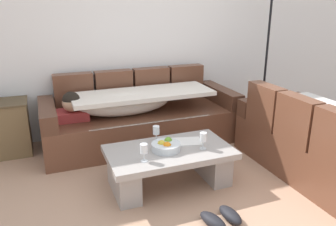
# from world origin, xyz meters

# --- Properties ---
(ground_plane) EXTENTS (14.00, 14.00, 0.00)m
(ground_plane) POSITION_xyz_m (0.00, 0.00, 0.00)
(ground_plane) COLOR tan
(back_wall) EXTENTS (9.00, 0.10, 2.70)m
(back_wall) POSITION_xyz_m (0.00, 2.15, 1.35)
(back_wall) COLOR white
(back_wall) RESTS_ON ground_plane
(couch_along_wall) EXTENTS (2.40, 0.92, 0.88)m
(couch_along_wall) POSITION_xyz_m (-0.24, 1.62, 0.33)
(couch_along_wall) COLOR brown
(couch_along_wall) RESTS_ON ground_plane
(couch_near_window) EXTENTS (0.92, 1.85, 0.88)m
(couch_near_window) POSITION_xyz_m (1.27, 0.12, 0.33)
(couch_near_window) COLOR brown
(couch_near_window) RESTS_ON ground_plane
(coffee_table) EXTENTS (1.20, 0.68, 0.38)m
(coffee_table) POSITION_xyz_m (-0.26, 0.50, 0.24)
(coffee_table) COLOR #A29B96
(coffee_table) RESTS_ON ground_plane
(fruit_bowl) EXTENTS (0.28, 0.28, 0.10)m
(fruit_bowl) POSITION_xyz_m (-0.30, 0.49, 0.42)
(fruit_bowl) COLOR silver
(fruit_bowl) RESTS_ON coffee_table
(wine_glass_near_left) EXTENTS (0.07, 0.07, 0.17)m
(wine_glass_near_left) POSITION_xyz_m (-0.57, 0.34, 0.50)
(wine_glass_near_left) COLOR silver
(wine_glass_near_left) RESTS_ON coffee_table
(wine_glass_near_right) EXTENTS (0.07, 0.07, 0.17)m
(wine_glass_near_right) POSITION_xyz_m (0.04, 0.39, 0.50)
(wine_glass_near_right) COLOR silver
(wine_glass_near_right) RESTS_ON coffee_table
(wine_glass_far_back) EXTENTS (0.07, 0.07, 0.17)m
(wine_glass_far_back) POSITION_xyz_m (-0.32, 0.72, 0.50)
(wine_glass_far_back) COLOR silver
(wine_glass_far_back) RESTS_ON coffee_table
(open_magazine) EXTENTS (0.32, 0.27, 0.01)m
(open_magazine) POSITION_xyz_m (-0.03, 0.59, 0.39)
(open_magazine) COLOR white
(open_magazine) RESTS_ON coffee_table
(floor_lamp) EXTENTS (0.33, 0.31, 1.95)m
(floor_lamp) POSITION_xyz_m (1.61, 1.62, 1.12)
(floor_lamp) COLOR black
(floor_lamp) RESTS_ON ground_plane
(pair_of_shoes) EXTENTS (0.34, 0.30, 0.09)m
(pair_of_shoes) POSITION_xyz_m (-0.09, -0.23, 0.04)
(pair_of_shoes) COLOR black
(pair_of_shoes) RESTS_ON ground_plane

